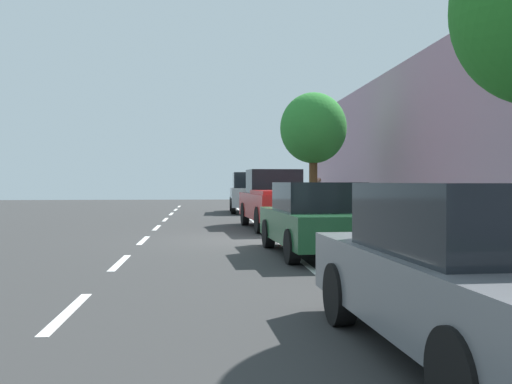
{
  "coord_description": "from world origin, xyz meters",
  "views": [
    {
      "loc": [
        -1.58,
        -15.27,
        1.53
      ],
      "look_at": [
        0.44,
        7.78,
        1.13
      ],
      "focal_mm": 40.88,
      "sensor_mm": 36.0,
      "label": 1
    }
  ],
  "objects": [
    {
      "name": "pedestrian_on_phone",
      "position": [
        3.87,
        12.34,
        1.04
      ],
      "size": [
        0.57,
        0.37,
        1.58
      ],
      "color": "black",
      "rests_on": "sidewalk"
    },
    {
      "name": "parked_suv_silver_farthest",
      "position": [
        0.66,
        13.74,
        1.03
      ],
      "size": [
        2.06,
        4.75,
        1.99
      ],
      "color": "#B7BABF",
      "rests_on": "ground"
    },
    {
      "name": "lane_stripe_centre",
      "position": [
        -3.19,
        0.09,
        0.0
      ],
      "size": [
        0.14,
        44.2,
        0.01
      ],
      "color": "white",
      "rests_on": "ground"
    },
    {
      "name": "ground",
      "position": [
        0.0,
        0.0,
        0.0
      ],
      "size": [
        70.44,
        70.44,
        0.0
      ],
      "primitive_type": "plane",
      "color": "#313131"
    },
    {
      "name": "curb_edge",
      "position": [
        1.74,
        0.0,
        0.08
      ],
      "size": [
        0.16,
        44.02,
        0.16
      ],
      "primitive_type": "cube",
      "color": "gray",
      "rests_on": "ground"
    },
    {
      "name": "parked_sedan_green_mid",
      "position": [
        0.76,
        -3.2,
        0.75
      ],
      "size": [
        2.02,
        4.49,
        1.52
      ],
      "color": "#1E512D",
      "rests_on": "ground"
    },
    {
      "name": "building_facade",
      "position": [
        5.87,
        0.0,
        2.96
      ],
      "size": [
        0.5,
        44.02,
        5.91
      ],
      "primitive_type": "cube",
      "color": "#A48095",
      "rests_on": "ground"
    },
    {
      "name": "lane_stripe_bike_edge",
      "position": [
        0.27,
        0.0,
        0.0
      ],
      "size": [
        0.12,
        44.02,
        0.01
      ],
      "primitive_type": "cube",
      "color": "white",
      "rests_on": "ground"
    },
    {
      "name": "fire_hydrant",
      "position": [
        2.17,
        6.66,
        0.58
      ],
      "size": [
        0.22,
        0.22,
        0.84
      ],
      "color": "red",
      "rests_on": "sidewalk"
    },
    {
      "name": "sidewalk",
      "position": [
        3.72,
        0.0,
        0.08
      ],
      "size": [
        3.8,
        44.02,
        0.16
      ],
      "primitive_type": "cube",
      "color": "#99A991",
      "rests_on": "ground"
    },
    {
      "name": "street_tree_mid_block",
      "position": [
        2.59,
        6.98,
        3.58
      ],
      "size": [
        2.57,
        2.57,
        4.83
      ],
      "color": "brown",
      "rests_on": "sidewalk"
    },
    {
      "name": "parked_pickup_red_far",
      "position": [
        0.81,
        3.66,
        0.9
      ],
      "size": [
        2.29,
        5.41,
        1.95
      ],
      "color": "maroon",
      "rests_on": "ground"
    },
    {
      "name": "parked_sedan_grey_second",
      "position": [
        0.72,
        -10.5,
        0.75
      ],
      "size": [
        1.98,
        4.47,
        1.52
      ],
      "color": "slate",
      "rests_on": "ground"
    },
    {
      "name": "bicycle_at_curb",
      "position": [
        1.28,
        9.03,
        0.39
      ],
      "size": [
        1.78,
        0.46,
        0.8
      ],
      "color": "black",
      "rests_on": "ground"
    },
    {
      "name": "cyclist_with_backpack",
      "position": [
        1.5,
        8.58,
        1.1
      ],
      "size": [
        0.45,
        0.62,
        1.79
      ],
      "color": "#C6B284",
      "rests_on": "ground"
    }
  ]
}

